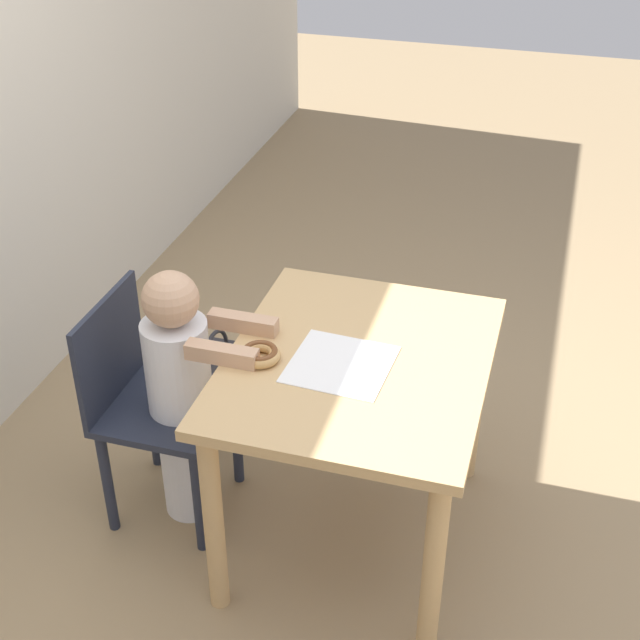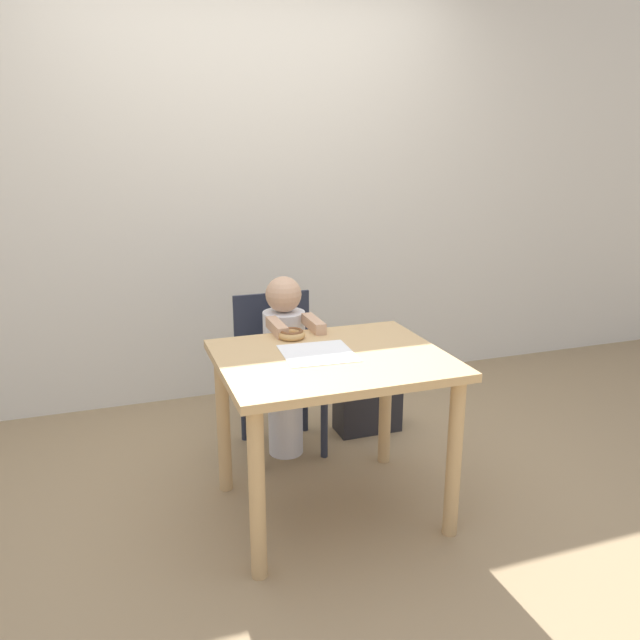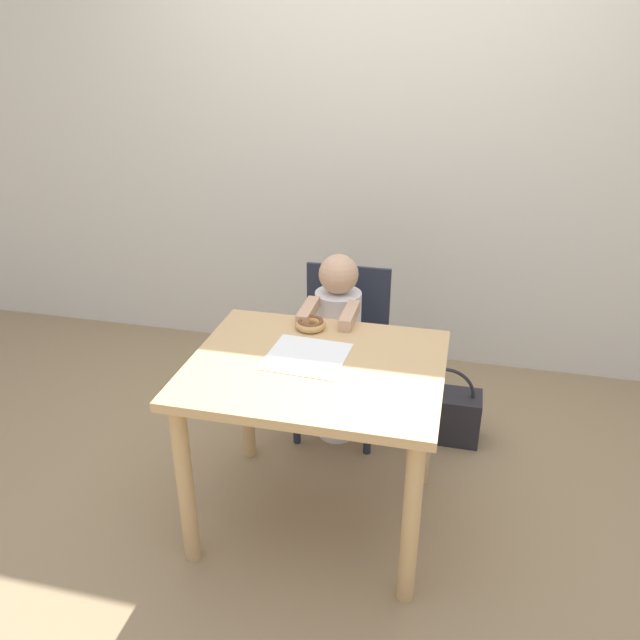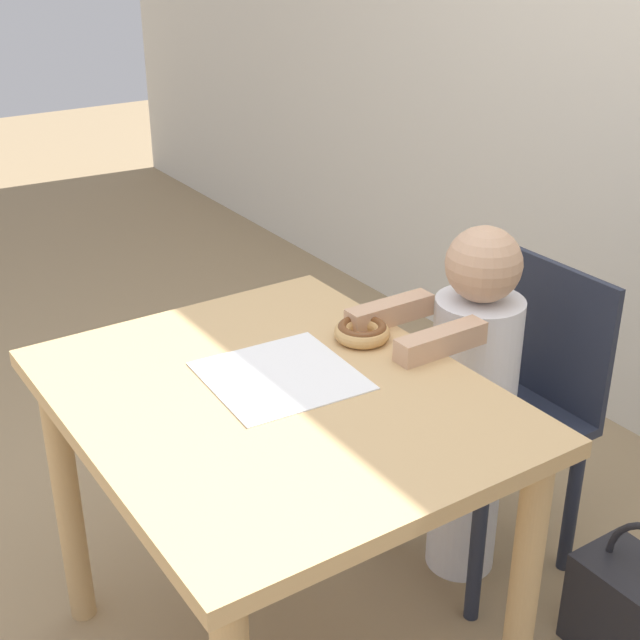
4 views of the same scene
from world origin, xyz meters
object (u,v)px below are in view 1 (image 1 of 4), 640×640
at_px(child_figure, 182,394).
at_px(handbag, 216,388).
at_px(chair, 152,403).
at_px(donut, 260,354).

distance_m(child_figure, handbag, 0.62).
bearing_deg(chair, handbag, -0.05).
height_order(chair, handbag, chair).
height_order(chair, donut, chair).
bearing_deg(child_figure, handbag, 12.40).
distance_m(donut, handbag, 0.91).
distance_m(chair, donut, 0.51).
bearing_deg(chair, donut, -97.14).
bearing_deg(chair, child_figure, -90.00).
distance_m(chair, child_figure, 0.13).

